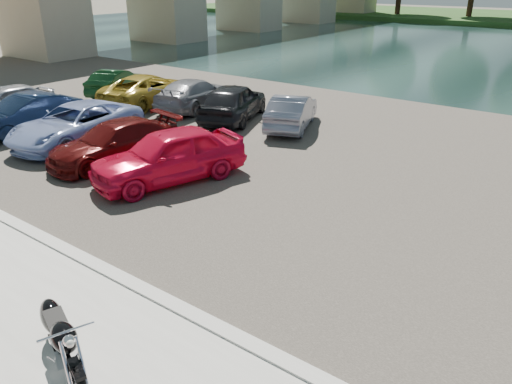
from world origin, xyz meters
TOP-DOWN VIEW (x-y plane):
  - ground at (0.00, 0.00)m, footprint 200.00×200.00m
  - kerb at (0.00, 2.00)m, footprint 60.00×0.30m
  - parking_lot at (0.00, 11.00)m, footprint 60.00×18.00m
  - motorcycle at (0.74, 0.02)m, footprint 2.24×1.09m
  - car_0 at (-13.68, 6.99)m, footprint 1.70×4.04m
  - car_1 at (-11.14, 6.43)m, footprint 1.60×4.23m
  - car_2 at (-8.48, 6.73)m, footprint 2.83×5.16m
  - car_3 at (-5.90, 6.34)m, footprint 2.35×4.54m
  - car_4 at (-3.36, 6.24)m, footprint 3.08×4.81m
  - car_5 at (-13.67, 12.62)m, footprint 2.60×3.96m
  - car_6 at (-10.90, 12.24)m, footprint 2.98×5.17m
  - car_7 at (-8.65, 12.87)m, footprint 2.70×4.78m
  - car_8 at (-6.03, 12.42)m, footprint 3.19×4.77m
  - car_9 at (-3.52, 12.89)m, footprint 2.69×4.12m

SIDE VIEW (x-z plane):
  - ground at x=0.00m, z-range 0.00..0.00m
  - parking_lot at x=0.00m, z-range 0.00..0.04m
  - kerb at x=0.00m, z-range 0.00..0.14m
  - motorcycle at x=0.74m, z-range 0.04..1.09m
  - car_5 at x=-13.67m, z-range 0.04..1.27m
  - car_3 at x=-5.90m, z-range 0.04..1.30m
  - car_9 at x=-3.52m, z-range 0.04..1.32m
  - car_7 at x=-8.65m, z-range 0.04..1.35m
  - car_6 at x=-10.90m, z-range 0.04..1.40m
  - car_0 at x=-13.68m, z-range 0.04..1.41m
  - car_2 at x=-8.48m, z-range 0.04..1.41m
  - car_1 at x=-11.14m, z-range 0.04..1.42m
  - car_8 at x=-6.03m, z-range 0.04..1.55m
  - car_4 at x=-3.36m, z-range 0.04..1.56m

